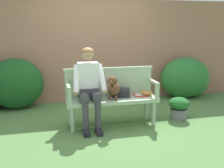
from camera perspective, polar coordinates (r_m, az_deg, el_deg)
name	(u,v)px	position (r m, az deg, el deg)	size (l,w,h in m)	color
ground_plane	(112,125)	(4.72, 0.00, -8.69)	(40.00, 40.00, 0.00)	#4C753D
brick_garden_fence	(95,51)	(6.15, -3.77, 7.13)	(8.00, 0.30, 2.27)	#936651
hedge_bush_mid_right	(193,79)	(6.75, 17.03, 1.13)	(0.76, 0.70, 0.88)	#337538
hedge_bush_far_left	(16,84)	(5.81, -19.89, 0.02)	(1.11, 0.70, 1.05)	#194C1E
hedge_bush_mid_left	(184,78)	(6.53, 15.26, 1.31)	(1.16, 0.76, 0.98)	#286B2D
garden_bench	(112,102)	(4.58, 0.00, -3.86)	(1.55, 0.49, 0.48)	#9EB793
bench_backrest	(109,81)	(4.71, -0.60, 0.60)	(1.59, 0.06, 0.50)	#9EB793
bench_armrest_left_end	(69,90)	(4.33, -9.27, -1.35)	(0.06, 0.49, 0.28)	#9EB793
bench_armrest_right_end	(155,86)	(4.65, 9.11, -0.37)	(0.06, 0.49, 0.28)	#9EB793
person_seated	(89,84)	(4.42, -4.97, -0.06)	(0.56, 0.65, 1.35)	black
dog_on_bench	(114,87)	(4.46, 0.34, -0.71)	(0.31, 0.40, 0.41)	brown
tennis_racket	(141,94)	(4.81, 6.16, -2.22)	(0.33, 0.58, 0.03)	red
baseball_glove	(146,93)	(4.77, 7.39, -1.92)	(0.22, 0.17, 0.09)	#9E6B2D
sports_bag	(122,93)	(4.66, 2.11, -1.87)	(0.28, 0.20, 0.14)	#232328
potted_plant	(179,107)	(5.08, 14.15, -4.80)	(0.38, 0.38, 0.41)	slate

